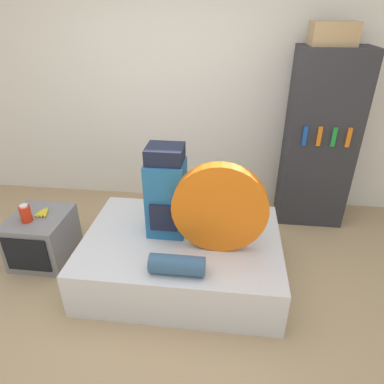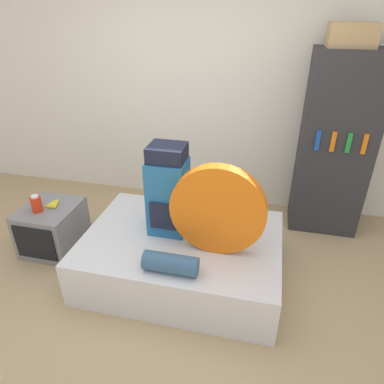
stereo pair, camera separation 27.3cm
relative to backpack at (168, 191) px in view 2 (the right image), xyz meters
The scene contains 11 objects.
ground_plane 0.96m from the backpack, 89.80° to the right, with size 16.00×16.00×0.00m, color tan.
wall_back 1.50m from the backpack, 89.92° to the left, with size 8.00×0.05×2.60m.
bed 0.62m from the backpack, 30.24° to the right, with size 1.70×1.21×0.42m.
backpack is the anchor object (origin of this frame).
tent_bag 0.50m from the backpack, 22.49° to the right, with size 0.75×0.11×0.75m.
sleeping_roll 0.64m from the backpack, 72.12° to the right, with size 0.42×0.15×0.15m.
television 1.34m from the backpack, behind, with size 0.51×0.57×0.47m.
canister 1.29m from the backpack, behind, with size 0.10×0.10×0.17m.
banana_bunch 1.23m from the backpack, behind, with size 0.13×0.17×0.03m.
bookshelf 1.80m from the backpack, 36.83° to the left, with size 0.69×0.46×1.86m.
cardboard_box 2.10m from the backpack, 38.15° to the left, with size 0.40×0.32×0.20m.
Camera 2 is at (0.78, -1.88, 2.18)m, focal length 32.00 mm.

